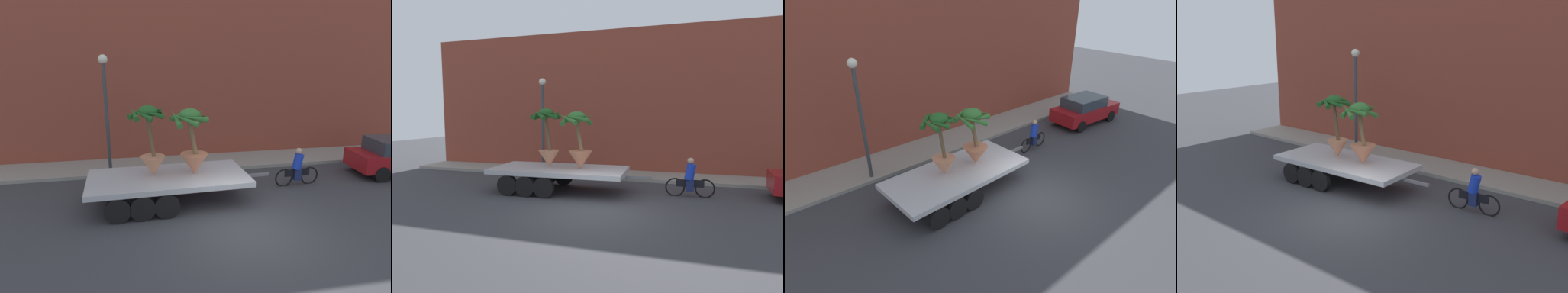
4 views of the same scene
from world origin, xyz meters
TOP-DOWN VIEW (x-y plane):
  - ground_plane at (0.00, 0.00)m, footprint 60.00×60.00m
  - sidewalk at (0.00, 6.10)m, footprint 24.00×2.20m
  - building_facade at (0.00, 7.80)m, footprint 24.00×1.20m
  - flatbed_trailer at (-2.31, 2.21)m, footprint 6.47×2.67m
  - potted_palm_rear at (-1.23, 2.22)m, footprint 1.31×1.42m
  - potted_palm_middle at (-2.62, 2.33)m, footprint 1.33×1.28m
  - cyclist at (3.05, 2.87)m, footprint 1.84×0.36m
  - parked_car at (7.91, 3.24)m, footprint 4.27×2.09m
  - street_lamp at (-4.21, 5.30)m, footprint 0.36×0.36m

SIDE VIEW (x-z plane):
  - ground_plane at x=0.00m, z-range 0.00..0.00m
  - sidewalk at x=0.00m, z-range 0.00..0.15m
  - cyclist at x=3.05m, z-range -0.10..1.44m
  - flatbed_trailer at x=-2.31m, z-range 0.27..1.25m
  - parked_car at x=7.91m, z-range 0.04..1.62m
  - potted_palm_rear at x=-1.23m, z-range 0.88..3.18m
  - potted_palm_middle at x=-2.62m, z-range 0.90..3.33m
  - street_lamp at x=-4.21m, z-range 0.82..5.65m
  - building_facade at x=0.00m, z-range 0.00..7.64m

